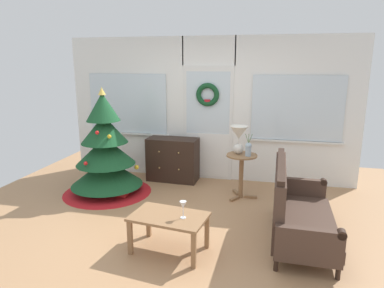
# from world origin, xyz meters

# --- Properties ---
(ground_plane) EXTENTS (6.76, 6.76, 0.00)m
(ground_plane) POSITION_xyz_m (0.00, 0.00, 0.00)
(ground_plane) COLOR #AD7F56
(back_wall_with_door) EXTENTS (5.20, 0.19, 2.55)m
(back_wall_with_door) POSITION_xyz_m (0.00, 2.08, 1.28)
(back_wall_with_door) COLOR white
(back_wall_with_door) RESTS_ON ground
(christmas_tree) EXTENTS (1.44, 1.44, 1.73)m
(christmas_tree) POSITION_xyz_m (-1.48, 0.96, 0.60)
(christmas_tree) COLOR #4C331E
(christmas_tree) RESTS_ON ground
(dresser_cabinet) EXTENTS (0.92, 0.47, 0.78)m
(dresser_cabinet) POSITION_xyz_m (-0.59, 1.79, 0.39)
(dresser_cabinet) COLOR black
(dresser_cabinet) RESTS_ON ground
(settee_sofa) EXTENTS (0.76, 1.63, 0.96)m
(settee_sofa) POSITION_xyz_m (1.44, 0.05, 0.38)
(settee_sofa) COLOR black
(settee_sofa) RESTS_ON ground
(side_table) EXTENTS (0.50, 0.48, 0.71)m
(side_table) POSITION_xyz_m (0.69, 1.23, 0.50)
(side_table) COLOR #8E6642
(side_table) RESTS_ON ground
(table_lamp) EXTENTS (0.28, 0.28, 0.44)m
(table_lamp) POSITION_xyz_m (0.63, 1.27, 0.99)
(table_lamp) COLOR silver
(table_lamp) RESTS_ON side_table
(flower_vase) EXTENTS (0.11, 0.10, 0.35)m
(flower_vase) POSITION_xyz_m (0.79, 1.17, 0.82)
(flower_vase) COLOR #99ADBC
(flower_vase) RESTS_ON side_table
(coffee_table) EXTENTS (0.90, 0.63, 0.43)m
(coffee_table) POSITION_xyz_m (0.04, -0.56, 0.37)
(coffee_table) COLOR #8E6642
(coffee_table) RESTS_ON ground
(wine_glass) EXTENTS (0.08, 0.08, 0.20)m
(wine_glass) POSITION_xyz_m (0.21, -0.58, 0.58)
(wine_glass) COLOR silver
(wine_glass) RESTS_ON coffee_table
(gift_box) EXTENTS (0.19, 0.17, 0.19)m
(gift_box) POSITION_xyz_m (-1.16, 0.79, 0.10)
(gift_box) COLOR red
(gift_box) RESTS_ON ground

